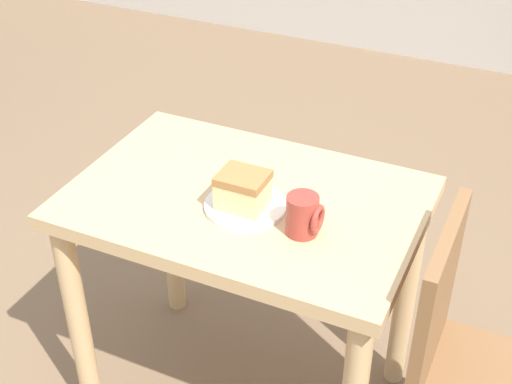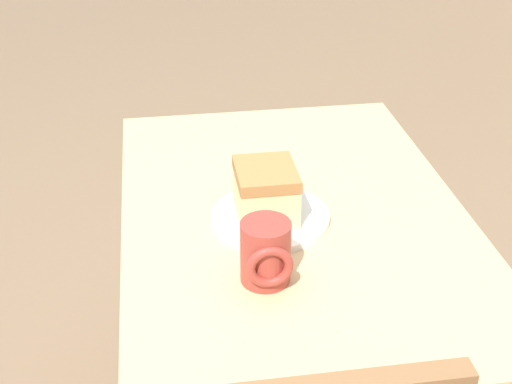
{
  "view_description": "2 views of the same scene",
  "coord_description": "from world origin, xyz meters",
  "views": [
    {
      "loc": [
        0.53,
        -1.13,
        1.77
      ],
      "look_at": [
        -0.08,
        0.19,
        0.79
      ],
      "focal_mm": 50.0,
      "sensor_mm": 36.0,
      "label": 1
    },
    {
      "loc": [
        0.93,
        -0.01,
        1.41
      ],
      "look_at": [
        -0.13,
        0.15,
        0.79
      ],
      "focal_mm": 50.0,
      "sensor_mm": 36.0,
      "label": 2
    }
  ],
  "objects": [
    {
      "name": "plate",
      "position": [
        -0.1,
        0.17,
        0.75
      ],
      "size": [
        0.21,
        0.21,
        0.01
      ],
      "color": "white",
      "rests_on": "dining_table_near"
    },
    {
      "name": "cake_slice",
      "position": [
        -0.1,
        0.17,
        0.8
      ],
      "size": [
        0.12,
        0.1,
        0.09
      ],
      "color": "#E5CC89",
      "rests_on": "plate"
    },
    {
      "name": "chair_near_window",
      "position": [
        0.51,
        0.13,
        0.47
      ],
      "size": [
        0.38,
        0.38,
        0.86
      ],
      "rotation": [
        0.0,
        0.0,
        1.57
      ],
      "color": "brown",
      "rests_on": "ground_plane"
    },
    {
      "name": "coffee_mug",
      "position": [
        0.07,
        0.14,
        0.79
      ],
      "size": [
        0.08,
        0.08,
        0.1
      ],
      "color": "#9E382D",
      "rests_on": "dining_table_near"
    },
    {
      "name": "dining_table_near",
      "position": [
        -0.12,
        0.22,
        0.61
      ],
      "size": [
        0.89,
        0.61,
        0.74
      ],
      "color": "tan",
      "rests_on": "ground_plane"
    }
  ]
}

